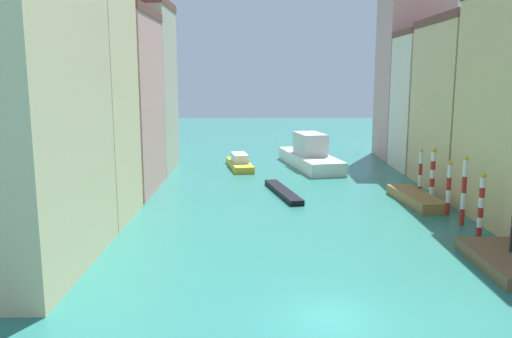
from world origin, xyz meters
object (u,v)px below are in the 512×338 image
at_px(mooring_pole_4, 422,173).
at_px(motorboat_0, 241,163).
at_px(waterfront_dock, 510,262).
at_px(mooring_pole_0, 483,204).
at_px(gondola_black, 284,192).
at_px(mooring_pole_1, 465,190).
at_px(vaporetto_white, 311,155).
at_px(mooring_pole_3, 434,175).
at_px(motorboat_1, 417,198).
at_px(mooring_pole_2, 450,187).

xyz_separation_m(mooring_pole_4, motorboat_0, (-14.78, 13.65, -1.45)).
bearing_deg(motorboat_0, waterfront_dock, -63.49).
relative_size(mooring_pole_0, gondola_black, 0.48).
bearing_deg(mooring_pole_1, mooring_pole_0, -89.20).
height_order(vaporetto_white, motorboat_0, vaporetto_white).
bearing_deg(mooring_pole_3, waterfront_dock, -92.32).
height_order(motorboat_0, motorboat_1, motorboat_0).
height_order(mooring_pole_3, vaporetto_white, mooring_pole_3).
height_order(mooring_pole_1, mooring_pole_2, mooring_pole_1).
height_order(mooring_pole_1, mooring_pole_3, mooring_pole_1).
bearing_deg(mooring_pole_1, mooring_pole_2, 90.86).
distance_m(gondola_black, motorboat_1, 10.43).
distance_m(waterfront_dock, mooring_pole_3, 13.57).
bearing_deg(mooring_pole_2, vaporetto_white, 111.24).
relative_size(waterfront_dock, gondola_black, 0.74).
relative_size(mooring_pole_1, vaporetto_white, 0.35).
height_order(mooring_pole_0, motorboat_1, mooring_pole_0).
bearing_deg(motorboat_0, mooring_pole_0, -57.66).
bearing_deg(mooring_pole_3, mooring_pole_2, -88.86).
xyz_separation_m(mooring_pole_3, motorboat_0, (-15.06, 15.67, -1.64)).
bearing_deg(mooring_pole_0, motorboat_0, 122.34).
distance_m(mooring_pole_2, gondola_black, 13.00).
distance_m(mooring_pole_4, vaporetto_white, 16.17).
height_order(mooring_pole_2, vaporetto_white, mooring_pole_2).
height_order(mooring_pole_1, mooring_pole_4, mooring_pole_1).
distance_m(mooring_pole_1, mooring_pole_3, 5.74).
height_order(mooring_pole_1, gondola_black, mooring_pole_1).
distance_m(waterfront_dock, vaporetto_white, 30.69).
bearing_deg(vaporetto_white, gondola_black, -104.96).
relative_size(waterfront_dock, mooring_pole_4, 1.58).
xyz_separation_m(gondola_black, motorboat_1, (9.99, -2.99, 0.17)).
bearing_deg(mooring_pole_0, gondola_black, 134.36).
bearing_deg(mooring_pole_4, mooring_pole_2, -86.24).
xyz_separation_m(waterfront_dock, mooring_pole_1, (0.65, 7.69, 2.01)).
relative_size(gondola_black, motorboat_0, 1.09).
distance_m(mooring_pole_0, vaporetto_white, 25.94).
bearing_deg(vaporetto_white, motorboat_1, -68.33).
xyz_separation_m(mooring_pole_1, gondola_black, (-11.22, 8.92, -2.13)).
height_order(waterfront_dock, vaporetto_white, vaporetto_white).
distance_m(mooring_pole_0, motorboat_1, 8.77).
bearing_deg(mooring_pole_4, motorboat_0, 137.27).
bearing_deg(mooring_pole_0, mooring_pole_1, 90.80).
bearing_deg(motorboat_1, mooring_pole_0, -81.60).
bearing_deg(mooring_pole_0, vaporetto_white, 107.30).
bearing_deg(waterfront_dock, mooring_pole_0, 82.40).
relative_size(motorboat_0, motorboat_1, 1.06).
relative_size(mooring_pole_2, mooring_pole_4, 0.97).
distance_m(mooring_pole_3, motorboat_0, 21.80).
xyz_separation_m(waterfront_dock, motorboat_1, (-0.58, 13.63, 0.06)).
bearing_deg(mooring_pole_1, vaporetto_white, 109.09).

